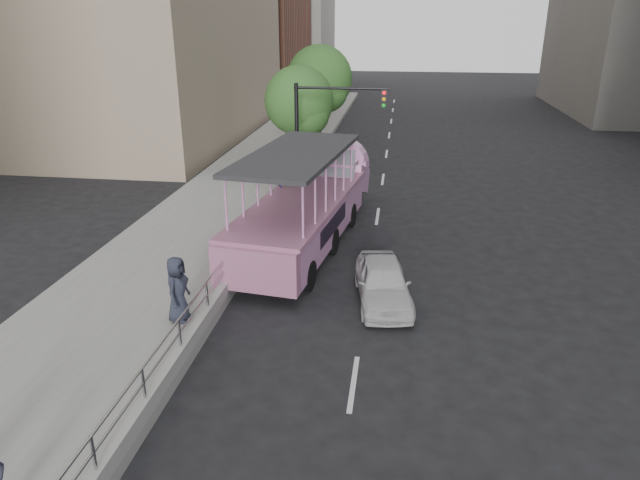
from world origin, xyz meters
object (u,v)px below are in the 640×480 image
Objects in this scene: parking_sign at (280,193)px; traffic_signal at (323,122)px; street_tree_far at (321,81)px; car at (383,282)px; street_tree_near at (301,104)px; pedestrian_far at (178,289)px; duck_boat at (309,204)px.

traffic_signal is (0.98, 4.93, 1.91)m from parking_sign.
street_tree_far is at bearing 91.66° from parking_sign.
car is 0.65× the size of street_tree_near.
parking_sign is 5.38m from traffic_signal.
pedestrian_far is (-5.35, -2.41, 0.58)m from car.
car is at bearing -61.90° from pedestrian_far.
street_tree_far reaches higher than car.
duck_boat is 1.76× the size of street_tree_far.
duck_boat is at bearing -22.98° from parking_sign.
parking_sign is at bearing 157.02° from duck_boat.
pedestrian_far is 7.86m from parking_sign.
parking_sign is at bearing -4.62° from pedestrian_far.
parking_sign is (-1.23, 0.52, 0.22)m from duck_boat.
street_tree_far reaches higher than traffic_signal.
pedestrian_far is at bearing -98.48° from parking_sign.
duck_boat reaches higher than car.
street_tree_far reaches higher than street_tree_near.
pedestrian_far is 0.35× the size of traffic_signal.
street_tree_near is (-4.80, 13.72, 3.18)m from car.
street_tree_near is (0.54, 16.13, 2.61)m from pedestrian_far.
pedestrian_far is at bearing -91.92° from street_tree_far.
pedestrian_far is 13.08m from traffic_signal.
duck_boat is at bearing -87.44° from traffic_signal.
duck_boat is 5.72m from car.
duck_boat is 5.86m from traffic_signal.
duck_boat is at bearing 112.63° from car.
traffic_signal is at bearing 78.74° from parking_sign.
traffic_signal is (-3.20, 10.30, 2.86)m from car.
traffic_signal is 0.91× the size of street_tree_near.
street_tree_near is (-1.84, 8.88, 2.45)m from duck_boat.
pedestrian_far is at bearing -91.93° from street_tree_near.
duck_boat is 3.04× the size of car.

